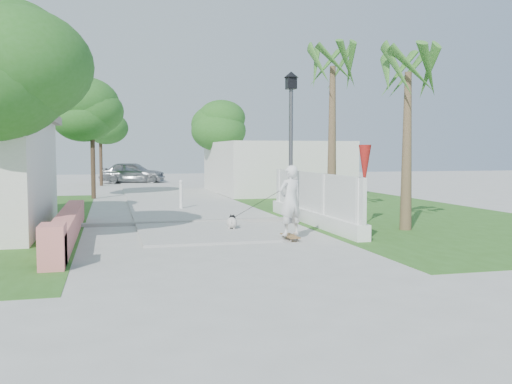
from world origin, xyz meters
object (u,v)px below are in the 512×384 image
object	(u,v)px
patio_umbrella	(365,166)
dog	(232,222)
parked_car	(133,172)
skateboarder	(261,205)
bollard	(181,194)
street_lamp	(291,141)

from	to	relation	value
patio_umbrella	dog	xyz separation A→B (m)	(-3.94, -0.24, -1.46)
parked_car	skateboarder	bearing A→B (deg)	-160.36
dog	parked_car	xyz separation A→B (m)	(-1.65, 24.14, 0.50)
patio_umbrella	bollard	bearing A→B (deg)	129.91
patio_umbrella	parked_car	distance (m)	24.56
patio_umbrella	skateboarder	size ratio (longest dim) A/B	0.90
skateboarder	dog	world-z (taller)	skateboarder
patio_umbrella	dog	size ratio (longest dim) A/B	3.82
street_lamp	skateboarder	bearing A→B (deg)	-123.09
dog	parked_car	bearing A→B (deg)	108.92
skateboarder	dog	size ratio (longest dim) A/B	4.22
patio_umbrella	parked_car	size ratio (longest dim) A/B	0.54
patio_umbrella	parked_car	xyz separation A→B (m)	(-5.60, 23.90, -0.96)
bollard	dog	bearing A→B (deg)	-83.48
patio_umbrella	parked_car	bearing A→B (deg)	103.18
skateboarder	dog	bearing A→B (deg)	-81.87
parked_car	street_lamp	bearing A→B (deg)	-156.12
parked_car	bollard	bearing A→B (deg)	-162.19
bollard	parked_car	bearing A→B (deg)	93.11
bollard	dog	xyz separation A→B (m)	(0.66, -5.74, -0.35)
bollard	skateboarder	distance (m)	6.93
skateboarder	dog	distance (m)	1.33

